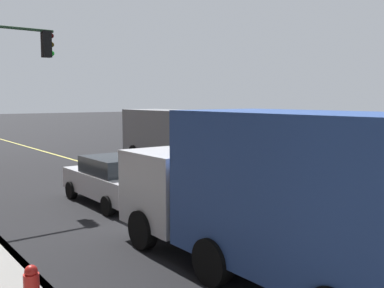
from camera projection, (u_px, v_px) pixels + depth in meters
ground at (246, 209)px, 13.78m from camera, size 200.00×200.00×0.00m
curb_edge at (12, 254)px, 9.53m from camera, size 80.00×0.16×0.15m
lane_stripe_center at (246, 209)px, 13.78m from camera, size 80.00×0.16×0.01m
car_white at (115, 179)px, 14.53m from camera, size 4.28×2.06×1.57m
truck_gray at (171, 135)px, 23.27m from camera, size 7.27×2.45×2.88m
truck_blue at (277, 192)px, 8.23m from camera, size 7.51×2.58×3.23m
pedestrian_with_backpack at (220, 185)px, 13.07m from camera, size 0.41×0.42×1.57m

